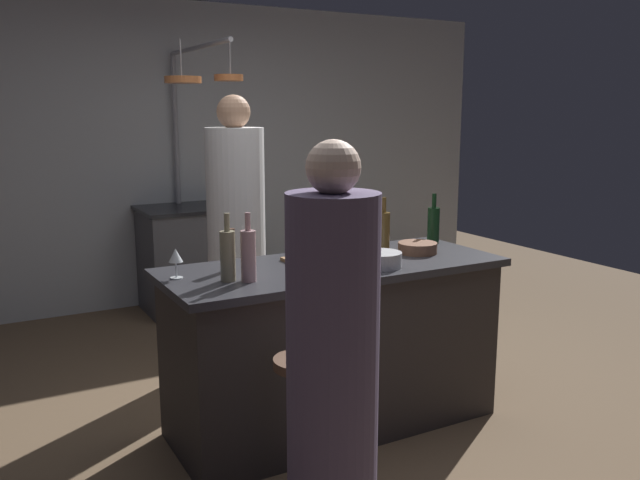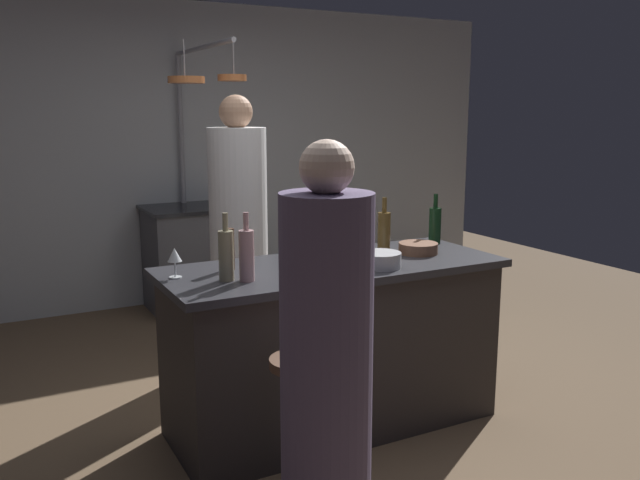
# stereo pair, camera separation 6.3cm
# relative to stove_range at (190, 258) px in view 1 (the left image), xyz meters

# --- Properties ---
(ground_plane) EXTENTS (9.00, 9.00, 0.00)m
(ground_plane) POSITION_rel_stove_range_xyz_m (0.00, -2.45, -0.45)
(ground_plane) COLOR brown
(back_wall) EXTENTS (6.40, 0.16, 2.60)m
(back_wall) POSITION_rel_stove_range_xyz_m (0.00, 0.40, 0.85)
(back_wall) COLOR #B2B7BC
(back_wall) RESTS_ON ground_plane
(kitchen_island) EXTENTS (1.80, 0.72, 0.90)m
(kitchen_island) POSITION_rel_stove_range_xyz_m (0.00, -2.45, 0.01)
(kitchen_island) COLOR #332D2B
(kitchen_island) RESTS_ON ground_plane
(stove_range) EXTENTS (0.80, 0.64, 0.89)m
(stove_range) POSITION_rel_stove_range_xyz_m (0.00, 0.00, 0.00)
(stove_range) COLOR #47474C
(stove_range) RESTS_ON ground_plane
(chef) EXTENTS (0.38, 0.38, 1.78)m
(chef) POSITION_rel_stove_range_xyz_m (-0.11, -1.38, 0.38)
(chef) COLOR white
(chef) RESTS_ON ground_plane
(bar_stool_left) EXTENTS (0.28, 0.28, 0.68)m
(bar_stool_left) POSITION_rel_stove_range_xyz_m (-0.50, -3.07, -0.07)
(bar_stool_left) COLOR #4C4C51
(bar_stool_left) RESTS_ON ground_plane
(guest_left) EXTENTS (0.34, 0.34, 1.59)m
(guest_left) POSITION_rel_stove_range_xyz_m (-0.56, -3.41, 0.29)
(guest_left) COLOR #594C6B
(guest_left) RESTS_ON ground_plane
(overhead_pot_rack) EXTENTS (0.57, 1.35, 2.17)m
(overhead_pot_rack) POSITION_rel_stove_range_xyz_m (-0.07, -0.38, 1.17)
(overhead_pot_rack) COLOR gray
(overhead_pot_rack) RESTS_ON ground_plane
(potted_plant) EXTENTS (0.36, 0.36, 0.52)m
(potted_plant) POSITION_rel_stove_range_xyz_m (1.68, -1.29, -0.15)
(potted_plant) COLOR brown
(potted_plant) RESTS_ON ground_plane
(cutting_board) EXTENTS (0.32, 0.22, 0.02)m
(cutting_board) POSITION_rel_stove_range_xyz_m (-0.05, -2.36, 0.46)
(cutting_board) COLOR #997047
(cutting_board) RESTS_ON kitchen_island
(pepper_mill) EXTENTS (0.05, 0.05, 0.21)m
(pepper_mill) POSITION_rel_stove_range_xyz_m (-0.52, -2.32, 0.56)
(pepper_mill) COLOR #382319
(pepper_mill) RESTS_ON kitchen_island
(wine_bottle_amber) EXTENTS (0.07, 0.07, 0.31)m
(wine_bottle_amber) POSITION_rel_stove_range_xyz_m (0.38, -2.35, 0.57)
(wine_bottle_amber) COLOR brown
(wine_bottle_amber) RESTS_ON kitchen_island
(wine_bottle_red) EXTENTS (0.07, 0.07, 0.30)m
(wine_bottle_red) POSITION_rel_stove_range_xyz_m (0.79, -2.27, 0.57)
(wine_bottle_red) COLOR #143319
(wine_bottle_red) RESTS_ON kitchen_island
(wine_bottle_rose) EXTENTS (0.07, 0.07, 0.33)m
(wine_bottle_rose) POSITION_rel_stove_range_xyz_m (-0.53, -2.57, 0.58)
(wine_bottle_rose) COLOR #B78C8E
(wine_bottle_rose) RESTS_ON kitchen_island
(wine_bottle_dark) EXTENTS (0.07, 0.07, 0.32)m
(wine_bottle_dark) POSITION_rel_stove_range_xyz_m (0.17, -2.18, 0.58)
(wine_bottle_dark) COLOR black
(wine_bottle_dark) RESTS_ON kitchen_island
(wine_bottle_white) EXTENTS (0.07, 0.07, 0.32)m
(wine_bottle_white) POSITION_rel_stove_range_xyz_m (-0.61, -2.52, 0.58)
(wine_bottle_white) COLOR gray
(wine_bottle_white) RESTS_ON kitchen_island
(wine_glass_by_chef) EXTENTS (0.07, 0.07, 0.15)m
(wine_glass_by_chef) POSITION_rel_stove_range_xyz_m (0.17, -2.33, 0.56)
(wine_glass_by_chef) COLOR silver
(wine_glass_by_chef) RESTS_ON kitchen_island
(wine_glass_near_left_guest) EXTENTS (0.07, 0.07, 0.15)m
(wine_glass_near_left_guest) POSITION_rel_stove_range_xyz_m (-0.81, -2.36, 0.56)
(wine_glass_near_left_guest) COLOR silver
(wine_glass_near_left_guest) RESTS_ON kitchen_island
(mixing_bowl_steel) EXTENTS (0.22, 0.22, 0.08)m
(mixing_bowl_steel) POSITION_rel_stove_range_xyz_m (0.17, -2.63, 0.49)
(mixing_bowl_steel) COLOR #B7B7BC
(mixing_bowl_steel) RESTS_ON kitchen_island
(mixing_bowl_wooden) EXTENTS (0.22, 0.22, 0.06)m
(mixing_bowl_wooden) POSITION_rel_stove_range_xyz_m (0.54, -2.45, 0.48)
(mixing_bowl_wooden) COLOR brown
(mixing_bowl_wooden) RESTS_ON kitchen_island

